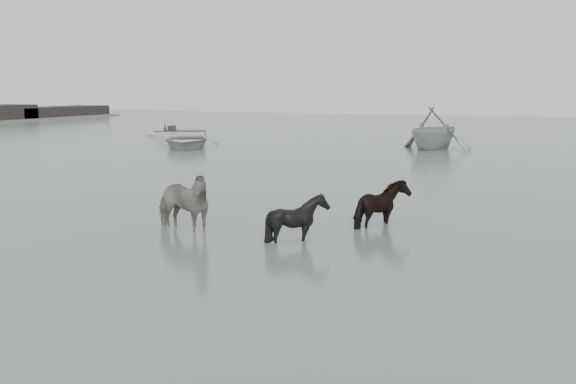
# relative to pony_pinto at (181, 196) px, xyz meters

# --- Properties ---
(ground) EXTENTS (140.00, 140.00, 0.00)m
(ground) POSITION_rel_pony_pinto_xyz_m (3.71, 0.58, -0.85)
(ground) COLOR #546461
(ground) RESTS_ON ground
(pony_pinto) EXTENTS (2.19, 1.38, 1.71)m
(pony_pinto) POSITION_rel_pony_pinto_xyz_m (0.00, 0.00, 0.00)
(pony_pinto) COLOR black
(pony_pinto) RESTS_ON ground
(pony_dark) EXTENTS (1.21, 1.41, 1.41)m
(pony_dark) POSITION_rel_pony_pinto_xyz_m (4.48, 2.43, -0.15)
(pony_dark) COLOR black
(pony_dark) RESTS_ON ground
(pony_black) EXTENTS (1.27, 1.14, 1.36)m
(pony_black) POSITION_rel_pony_pinto_xyz_m (3.07, 0.10, -0.18)
(pony_black) COLOR black
(pony_black) RESTS_ON ground
(rowboat_lead) EXTENTS (5.52, 6.19, 1.06)m
(rowboat_lead) POSITION_rel_pony_pinto_xyz_m (-11.72, 18.92, -0.32)
(rowboat_lead) COLOR #B5B5B0
(rowboat_lead) RESTS_ON ground
(rowboat_trail) EXTENTS (5.53, 5.96, 2.58)m
(rowboat_trail) POSITION_rel_pony_pinto_xyz_m (1.80, 23.95, 0.43)
(rowboat_trail) COLOR #A8ABA8
(rowboat_trail) RESTS_ON ground
(skiff_outer) EXTENTS (5.34, 3.64, 0.75)m
(skiff_outer) POSITION_rel_pony_pinto_xyz_m (-17.44, 27.27, -0.48)
(skiff_outer) COLOR #ABABA7
(skiff_outer) RESTS_ON ground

